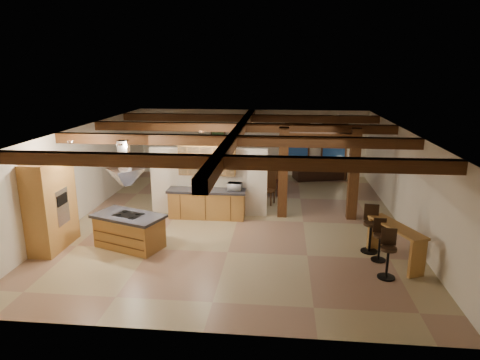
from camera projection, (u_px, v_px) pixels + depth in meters
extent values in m
plane|color=tan|center=(238.00, 220.00, 13.59)|extent=(12.00, 12.00, 0.00)
plane|color=silver|center=(252.00, 143.00, 18.99)|extent=(10.00, 0.00, 10.00)
plane|color=silver|center=(202.00, 260.00, 7.44)|extent=(10.00, 0.00, 10.00)
plane|color=silver|center=(83.00, 172.00, 13.69)|extent=(0.00, 12.00, 12.00)
plane|color=silver|center=(404.00, 180.00, 12.73)|extent=(0.00, 12.00, 12.00)
plane|color=#352010|center=(238.00, 129.00, 12.84)|extent=(12.00, 12.00, 0.00)
cube|color=#381B0E|center=(218.00, 162.00, 9.03)|extent=(10.00, 0.25, 0.28)
cube|color=#381B0E|center=(233.00, 141.00, 11.63)|extent=(10.00, 0.25, 0.28)
cube|color=#381B0E|center=(242.00, 128.00, 14.13)|extent=(10.00, 0.25, 0.28)
cube|color=#381B0E|center=(248.00, 118.00, 16.73)|extent=(10.00, 0.25, 0.28)
cube|color=#381B0E|center=(238.00, 133.00, 12.88)|extent=(0.28, 12.00, 0.28)
cube|color=#381B0E|center=(283.00, 173.00, 13.56)|extent=(0.30, 0.30, 2.90)
cube|color=#381B0E|center=(354.00, 174.00, 13.35)|extent=(0.30, 0.30, 2.90)
cube|color=#381B0E|center=(320.00, 137.00, 13.16)|extent=(2.50, 0.28, 0.28)
cube|color=silver|center=(209.00, 181.00, 13.88)|extent=(3.80, 0.18, 2.20)
cube|color=#A56D35|center=(51.00, 205.00, 11.23)|extent=(0.64, 1.60, 2.40)
cube|color=silver|center=(62.00, 207.00, 11.21)|extent=(0.06, 0.62, 0.95)
cube|color=black|center=(62.00, 200.00, 11.16)|extent=(0.01, 0.50, 0.28)
cube|color=#A56D35|center=(207.00, 205.00, 13.68)|extent=(2.40, 0.60, 0.86)
cube|color=black|center=(207.00, 191.00, 13.56)|extent=(2.50, 0.66, 0.08)
cube|color=#A56D35|center=(207.00, 160.00, 13.52)|extent=(1.80, 0.34, 0.95)
cube|color=silver|center=(206.00, 161.00, 13.34)|extent=(1.74, 0.02, 0.90)
pyramid|color=silver|center=(126.00, 185.00, 11.11)|extent=(1.10, 1.10, 0.45)
cube|color=silver|center=(124.00, 155.00, 10.90)|extent=(0.26, 0.22, 0.73)
cube|color=#381B0E|center=(297.00, 142.00, 18.72)|extent=(1.10, 0.05, 1.70)
cube|color=black|center=(297.00, 143.00, 18.69)|extent=(0.95, 0.02, 1.55)
cube|color=#381B0E|center=(334.00, 143.00, 18.57)|extent=(1.10, 0.05, 1.70)
cube|color=black|center=(334.00, 143.00, 18.54)|extent=(0.95, 0.02, 1.55)
cube|color=#381B0E|center=(218.00, 137.00, 19.01)|extent=(0.65, 0.04, 0.85)
cube|color=#24542A|center=(218.00, 137.00, 18.98)|extent=(0.55, 0.01, 0.75)
cylinder|color=silver|center=(119.00, 145.00, 10.41)|extent=(0.16, 0.16, 0.03)
cylinder|color=silver|center=(202.00, 132.00, 12.47)|extent=(0.16, 0.16, 0.03)
cylinder|color=silver|center=(70.00, 142.00, 10.83)|extent=(0.16, 0.16, 0.03)
cube|color=#A56D35|center=(129.00, 232.00, 11.44)|extent=(1.94, 1.43, 0.83)
cube|color=black|center=(128.00, 216.00, 11.33)|extent=(2.09, 1.58, 0.08)
cube|color=black|center=(128.00, 215.00, 11.31)|extent=(0.85, 0.71, 0.02)
imported|color=#38150E|center=(255.00, 188.00, 16.05)|extent=(1.95, 1.58, 0.60)
imported|color=black|center=(320.00, 172.00, 18.47)|extent=(2.34, 1.42, 0.64)
imported|color=#BCBCC1|center=(235.00, 187.00, 13.43)|extent=(0.47, 0.34, 0.24)
cube|color=#A56D35|center=(396.00, 227.00, 10.41)|extent=(1.13, 1.86, 0.05)
cube|color=#A56D35|center=(417.00, 259.00, 9.77)|extent=(0.41, 0.24, 0.91)
cube|color=#A56D35|center=(375.00, 233.00, 11.29)|extent=(0.41, 0.24, 0.91)
cube|color=#381B0E|center=(341.00, 173.00, 18.46)|extent=(0.43, 0.43, 0.51)
cylinder|color=black|center=(341.00, 166.00, 18.37)|extent=(0.07, 0.07, 0.18)
cone|color=#FFD399|center=(341.00, 162.00, 18.32)|extent=(0.31, 0.31, 0.20)
cylinder|color=black|center=(389.00, 249.00, 9.65)|extent=(0.36, 0.36, 0.07)
cube|color=black|center=(389.00, 237.00, 9.76)|extent=(0.34, 0.08, 0.40)
cylinder|color=black|center=(387.00, 263.00, 9.75)|extent=(0.06, 0.06, 0.70)
cylinder|color=black|center=(386.00, 277.00, 9.83)|extent=(0.40, 0.40, 0.03)
cylinder|color=black|center=(380.00, 236.00, 10.56)|extent=(0.33, 0.33, 0.06)
cube|color=black|center=(380.00, 225.00, 10.65)|extent=(0.32, 0.04, 0.37)
cylinder|color=black|center=(379.00, 248.00, 10.64)|extent=(0.06, 0.06, 0.65)
cylinder|color=black|center=(378.00, 260.00, 10.72)|extent=(0.37, 0.37, 0.03)
cylinder|color=black|center=(371.00, 224.00, 11.02)|extent=(0.39, 0.39, 0.08)
cube|color=black|center=(371.00, 212.00, 11.13)|extent=(0.37, 0.08, 0.44)
cylinder|color=black|center=(370.00, 238.00, 11.12)|extent=(0.07, 0.07, 0.76)
cylinder|color=black|center=(369.00, 251.00, 11.22)|extent=(0.44, 0.44, 0.03)
cube|color=#381B0E|center=(228.00, 186.00, 15.60)|extent=(0.57, 0.57, 0.07)
cube|color=#381B0E|center=(231.00, 174.00, 15.70)|extent=(0.46, 0.19, 0.82)
cylinder|color=#381B0E|center=(221.00, 194.00, 15.57)|extent=(0.05, 0.05, 0.46)
cylinder|color=#381B0E|center=(231.00, 195.00, 15.43)|extent=(0.05, 0.05, 0.46)
cylinder|color=#381B0E|center=(226.00, 191.00, 15.91)|extent=(0.05, 0.05, 0.46)
cylinder|color=#381B0E|center=(235.00, 192.00, 15.77)|extent=(0.05, 0.05, 0.46)
cube|color=#381B0E|center=(244.00, 176.00, 16.97)|extent=(0.57, 0.57, 0.07)
cube|color=#381B0E|center=(242.00, 168.00, 16.66)|extent=(0.46, 0.19, 0.82)
cylinder|color=#381B0E|center=(250.00, 182.00, 17.13)|extent=(0.05, 0.05, 0.46)
cylinder|color=#381B0E|center=(241.00, 181.00, 17.27)|extent=(0.05, 0.05, 0.46)
cylinder|color=#381B0E|center=(246.00, 184.00, 16.80)|extent=(0.05, 0.05, 0.46)
cylinder|color=#381B0E|center=(238.00, 183.00, 16.94)|extent=(0.05, 0.05, 0.46)
cube|color=#381B0E|center=(268.00, 191.00, 15.03)|extent=(0.57, 0.57, 0.07)
cube|color=#381B0E|center=(270.00, 178.00, 15.13)|extent=(0.46, 0.19, 0.82)
cylinder|color=#381B0E|center=(261.00, 198.00, 15.00)|extent=(0.05, 0.05, 0.46)
cylinder|color=#381B0E|center=(271.00, 200.00, 14.86)|extent=(0.05, 0.05, 0.46)
cylinder|color=#381B0E|center=(264.00, 196.00, 15.33)|extent=(0.05, 0.05, 0.46)
cylinder|color=#381B0E|center=(274.00, 197.00, 15.19)|extent=(0.05, 0.05, 0.46)
cube|color=#381B0E|center=(281.00, 180.00, 16.40)|extent=(0.57, 0.57, 0.07)
cube|color=#381B0E|center=(279.00, 171.00, 16.09)|extent=(0.46, 0.19, 0.82)
cylinder|color=#381B0E|center=(287.00, 186.00, 16.56)|extent=(0.05, 0.05, 0.46)
cylinder|color=#381B0E|center=(278.00, 185.00, 16.70)|extent=(0.05, 0.05, 0.46)
cylinder|color=#381B0E|center=(284.00, 189.00, 16.23)|extent=(0.05, 0.05, 0.46)
cylinder|color=#381B0E|center=(275.00, 188.00, 16.37)|extent=(0.05, 0.05, 0.46)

